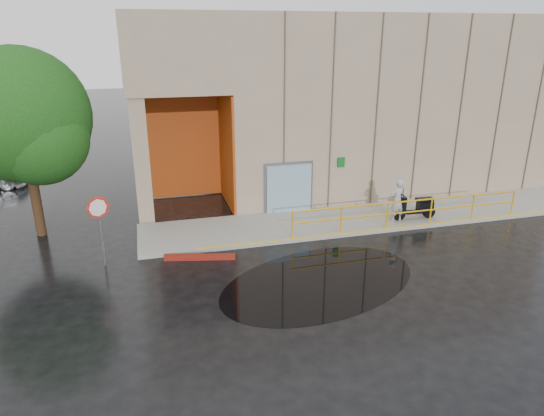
{
  "coord_description": "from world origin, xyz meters",
  "views": [
    {
      "loc": [
        -5.45,
        -12.46,
        7.21
      ],
      "look_at": [
        -1.3,
        3.0,
        1.44
      ],
      "focal_mm": 32.0,
      "sensor_mm": 36.0,
      "label": 1
    }
  ],
  "objects_px": {
    "scooter": "(416,200)",
    "red_curb": "(200,257)",
    "tree_near": "(26,121)",
    "person": "(397,200)",
    "stop_sign": "(99,216)"
  },
  "relations": [
    {
      "from": "scooter",
      "to": "red_curb",
      "type": "xyz_separation_m",
      "value": [
        -8.79,
        -1.19,
        -0.87
      ]
    },
    {
      "from": "red_curb",
      "to": "tree_near",
      "type": "height_order",
      "value": "tree_near"
    },
    {
      "from": "person",
      "to": "scooter",
      "type": "xyz_separation_m",
      "value": [
        0.84,
        0.02,
        -0.07
      ]
    },
    {
      "from": "stop_sign",
      "to": "tree_near",
      "type": "distance_m",
      "value": 4.75
    },
    {
      "from": "person",
      "to": "red_curb",
      "type": "distance_m",
      "value": 8.09
    },
    {
      "from": "stop_sign",
      "to": "red_curb",
      "type": "bearing_deg",
      "value": -7.7
    },
    {
      "from": "person",
      "to": "stop_sign",
      "type": "distance_m",
      "value": 11.08
    },
    {
      "from": "scooter",
      "to": "red_curb",
      "type": "height_order",
      "value": "scooter"
    },
    {
      "from": "person",
      "to": "scooter",
      "type": "height_order",
      "value": "person"
    },
    {
      "from": "red_curb",
      "to": "stop_sign",
      "type": "bearing_deg",
      "value": 173.58
    },
    {
      "from": "person",
      "to": "tree_near",
      "type": "bearing_deg",
      "value": -17.69
    },
    {
      "from": "stop_sign",
      "to": "red_curb",
      "type": "height_order",
      "value": "stop_sign"
    },
    {
      "from": "stop_sign",
      "to": "red_curb",
      "type": "xyz_separation_m",
      "value": [
        3.07,
        -0.35,
        -1.68
      ]
    },
    {
      "from": "tree_near",
      "to": "scooter",
      "type": "bearing_deg",
      "value": -9.62
    },
    {
      "from": "scooter",
      "to": "tree_near",
      "type": "distance_m",
      "value": 14.79
    }
  ]
}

